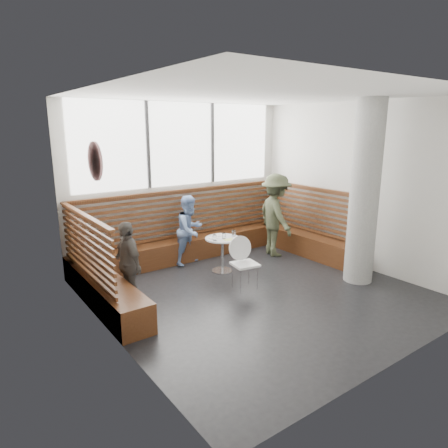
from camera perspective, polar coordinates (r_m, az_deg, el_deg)
room at (r=6.37m, az=5.25°, el=3.51°), size 5.00×5.00×3.20m
booth at (r=8.04m, az=-3.23°, el=-3.03°), size 5.00×2.50×1.44m
concrete_column at (r=7.34m, az=19.43°, el=4.14°), size 0.50×0.50×3.20m
wall_art at (r=5.40m, az=-17.94°, el=8.53°), size 0.03×0.50×0.50m
cafe_table at (r=7.62m, az=-0.25°, el=-3.36°), size 0.66×0.66×0.67m
cafe_chair at (r=6.88m, az=2.66°, el=-4.95°), size 0.43×0.42×0.89m
adult_man at (r=8.58m, az=7.39°, el=1.26°), size 0.95×1.28×1.77m
child_back at (r=8.04m, az=-4.87°, el=-0.86°), size 0.82×0.74×1.41m
child_left at (r=6.35m, az=-13.59°, el=-5.55°), size 0.36×0.80×1.34m
plate_near at (r=7.54m, az=-1.51°, el=-1.99°), size 0.19×0.19×0.01m
plate_far at (r=7.75m, az=-0.59°, el=-1.54°), size 0.21×0.21×0.01m
glass_left at (r=7.37m, az=-1.35°, el=-1.96°), size 0.07×0.07×0.11m
glass_mid at (r=7.52m, az=-0.02°, el=-1.68°), size 0.07×0.07×0.10m
glass_right at (r=7.68m, az=1.38°, el=-1.31°), size 0.07×0.07×0.12m
menu_card at (r=7.45m, az=0.73°, el=-2.23°), size 0.21×0.15×0.00m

